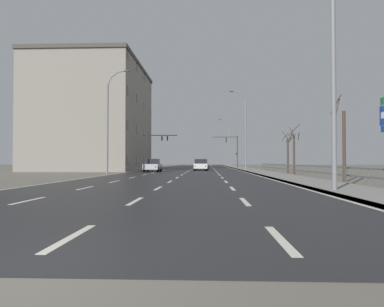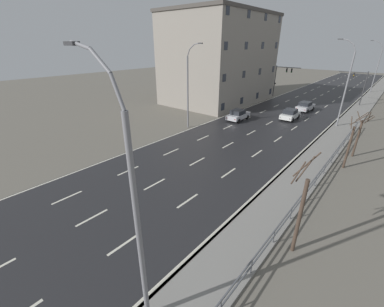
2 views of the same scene
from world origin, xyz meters
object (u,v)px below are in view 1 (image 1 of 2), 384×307
(street_lamp_midground, at_px, (245,131))
(car_distant, at_px, (200,165))
(car_far_left, at_px, (202,164))
(street_lamp_foreground, at_px, (329,71))
(street_lamp_distant, at_px, (229,143))
(street_lamp_left_bank, at_px, (109,123))
(traffic_signal_right, at_px, (233,147))
(traffic_signal_left, at_px, (156,145))
(brick_building, at_px, (95,118))
(car_mid_centre, at_px, (153,165))

(street_lamp_midground, height_order, car_distant, street_lamp_midground)
(car_distant, bearing_deg, car_far_left, 87.80)
(street_lamp_foreground, xyz_separation_m, street_lamp_midground, (0.05, 33.21, 0.28))
(street_lamp_foreground, relative_size, street_lamp_midground, 0.96)
(street_lamp_distant, bearing_deg, street_lamp_left_bank, -107.75)
(street_lamp_foreground, height_order, traffic_signal_right, street_lamp_foreground)
(street_lamp_left_bank, distance_m, traffic_signal_left, 28.23)
(street_lamp_midground, distance_m, brick_building, 21.99)
(street_lamp_left_bank, distance_m, car_far_left, 21.59)
(street_lamp_left_bank, bearing_deg, street_lamp_distant, 72.25)
(car_distant, relative_size, car_mid_centre, 1.01)
(brick_building, bearing_deg, traffic_signal_left, 57.40)
(traffic_signal_left, xyz_separation_m, brick_building, (-7.45, -11.66, 3.47))
(street_lamp_left_bank, bearing_deg, traffic_signal_left, 88.45)
(traffic_signal_left, distance_m, brick_building, 14.26)
(traffic_signal_left, height_order, car_distant, traffic_signal_left)
(street_lamp_distant, bearing_deg, car_distant, -99.92)
(car_far_left, bearing_deg, car_mid_centre, -112.62)
(street_lamp_foreground, relative_size, traffic_signal_right, 1.75)
(street_lamp_foreground, relative_size, car_distant, 2.52)
(street_lamp_left_bank, bearing_deg, street_lamp_foreground, -53.25)
(street_lamp_midground, distance_m, traffic_signal_left, 20.61)
(brick_building, bearing_deg, street_lamp_midground, -8.60)
(street_lamp_left_bank, height_order, car_distant, street_lamp_left_bank)
(street_lamp_left_bank, relative_size, car_far_left, 2.49)
(street_lamp_distant, distance_m, car_far_left, 28.35)
(street_lamp_left_bank, height_order, car_mid_centre, street_lamp_left_bank)
(car_distant, bearing_deg, street_lamp_midground, 6.15)
(street_lamp_foreground, xyz_separation_m, car_far_left, (-5.82, 39.04, -4.27))
(car_far_left, xyz_separation_m, car_distant, (-0.12, -6.60, 0.00))
(street_lamp_foreground, xyz_separation_m, car_mid_centre, (-11.58, 27.14, -4.27))
(car_distant, distance_m, brick_building, 17.56)
(car_far_left, relative_size, car_distant, 1.01)
(street_lamp_foreground, distance_m, car_far_left, 39.70)
(car_distant, xyz_separation_m, brick_building, (-15.63, 4.04, 6.90))
(street_lamp_midground, bearing_deg, brick_building, 171.40)
(car_far_left, bearing_deg, brick_building, -167.52)
(traffic_signal_right, distance_m, car_distant, 18.12)
(car_far_left, bearing_deg, car_distant, -87.80)
(traffic_signal_right, xyz_separation_m, car_mid_centre, (-11.26, -22.25, -3.08))
(car_far_left, bearing_deg, street_lamp_foreground, -78.28)
(car_mid_centre, bearing_deg, car_far_left, 63.79)
(traffic_signal_left, bearing_deg, brick_building, -122.60)
(street_lamp_midground, bearing_deg, street_lamp_foreground, -90.09)
(street_lamp_foreground, distance_m, street_lamp_midground, 33.21)
(street_lamp_midground, distance_m, street_lamp_left_bank, 19.99)
(street_lamp_foreground, relative_size, car_far_left, 2.48)
(car_mid_centre, xyz_separation_m, brick_building, (-9.99, 9.34, 6.90))
(car_far_left, distance_m, car_mid_centre, 13.23)
(traffic_signal_right, height_order, car_mid_centre, traffic_signal_right)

